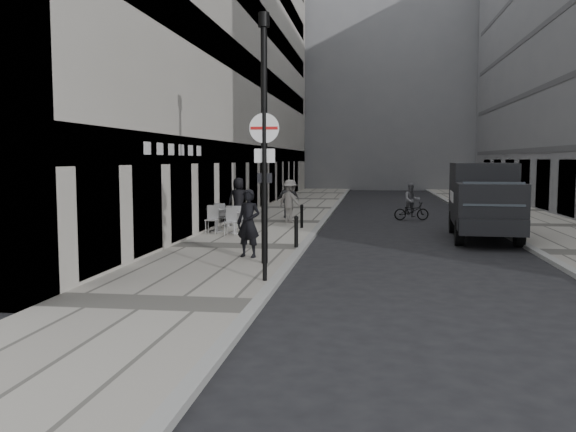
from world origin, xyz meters
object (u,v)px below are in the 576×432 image
object	(u,v)px
lamppost	(264,126)
cyclist	(412,206)
panel_van	(484,196)
walking_man	(249,223)
sign_post	(264,171)

from	to	relation	value
lamppost	cyclist	bearing A→B (deg)	70.99
panel_van	cyclist	distance (m)	6.74
panel_van	walking_man	bearing A→B (deg)	-136.94
walking_man	sign_post	size ratio (longest dim) A/B	0.49
walking_man	panel_van	xyz separation A→B (m)	(7.22, 5.86, 0.45)
walking_man	sign_post	world-z (taller)	sign_post
walking_man	panel_van	size ratio (longest dim) A/B	0.32
lamppost	panel_van	xyz separation A→B (m)	(6.61, 6.78, -2.13)
sign_post	cyclist	world-z (taller)	sign_post
walking_man	cyclist	bearing A→B (deg)	84.59
panel_van	lamppost	bearing A→B (deg)	-130.29
walking_man	panel_van	bearing A→B (deg)	56.46
lamppost	walking_man	bearing A→B (deg)	123.47
sign_post	lamppost	world-z (taller)	lamppost
sign_post	lamppost	distance (m)	2.51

